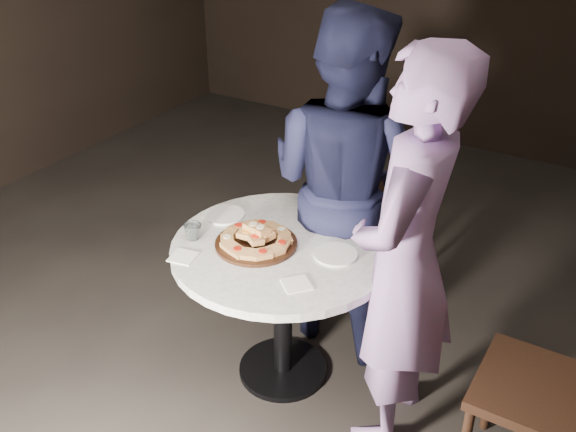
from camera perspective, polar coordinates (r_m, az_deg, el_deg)
The scene contains 13 objects.
floor at distance 3.45m, azimuth -2.29°, elevation -13.91°, with size 7.00×7.00×0.00m, color black.
table at distance 3.07m, azimuth -0.48°, elevation -4.87°, with size 1.15×1.15×0.78m.
serving_board at distance 2.99m, azimuth -2.85°, elevation -2.45°, with size 0.38×0.38×0.02m, color black.
focaccia_pile at distance 2.97m, azimuth -2.82°, elevation -1.87°, with size 0.35×0.35×0.09m.
plate_left at distance 3.24m, azimuth -5.67°, elevation 0.11°, with size 0.20×0.20×0.01m, color white.
plate_right at distance 2.92m, azimuth 4.24°, elevation -3.42°, with size 0.20×0.20×0.01m, color white.
water_glass at distance 3.05m, azimuth -8.44°, elevation -1.39°, with size 0.08×0.08×0.08m, color silver.
napkin_near at distance 2.94m, azimuth -9.29°, elevation -3.60°, with size 0.11×0.11×0.01m, color white.
napkin_far at distance 2.73m, azimuth 0.77°, elevation -6.08°, with size 0.11×0.11×0.01m, color white.
chair_far at distance 3.93m, azimuth 7.76°, elevation 0.19°, with size 0.50×0.51×0.80m.
chair_right at distance 2.77m, azimuth 23.90°, elevation -13.64°, with size 0.50×0.48×1.03m.
diner_navy at distance 3.29m, azimuth 5.01°, elevation 2.92°, with size 0.88×0.69×1.82m, color black.
diner_teal at distance 2.67m, azimuth 10.30°, elevation -4.07°, with size 0.67×0.44×1.83m, color #8368A3.
Camera 1 is at (1.41, -2.08, 2.38)m, focal length 40.00 mm.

